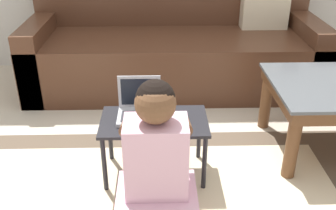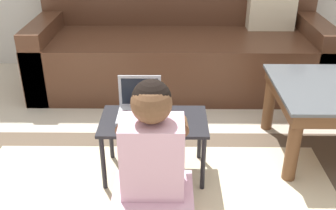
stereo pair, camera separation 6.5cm
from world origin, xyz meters
name	(u,v)px [view 1 (the left image)]	position (x,y,z in m)	size (l,w,h in m)	color
ground_plane	(181,170)	(0.00, 0.00, 0.00)	(16.00, 16.00, 0.00)	beige
area_rug	(155,195)	(-0.14, -0.22, 0.00)	(2.59, 1.20, 0.01)	brown
couch	(175,48)	(0.02, 1.19, 0.29)	(2.20, 0.83, 0.85)	#4C2D1E
laptop_desk	(154,127)	(-0.14, -0.03, 0.29)	(0.55, 0.32, 0.33)	black
laptop	(139,110)	(-0.22, 0.01, 0.37)	(0.22, 0.19, 0.20)	#B7BCC6
computer_mouse	(175,115)	(-0.04, -0.01, 0.35)	(0.08, 0.09, 0.04)	black
person_seated	(156,169)	(-0.13, -0.40, 0.31)	(0.35, 0.36, 0.72)	#E5B2CC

